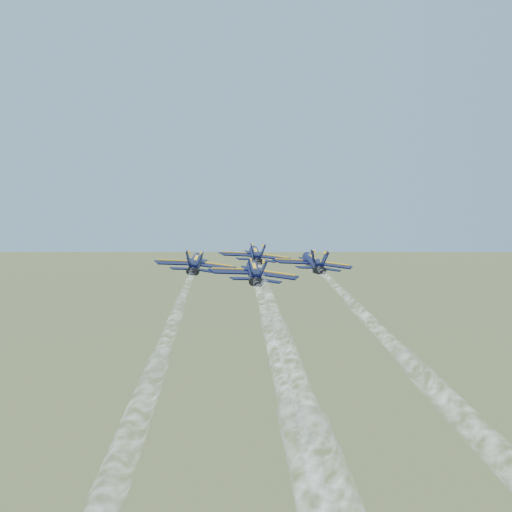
# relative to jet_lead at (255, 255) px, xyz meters

# --- Properties ---
(jet_lead) EXTENTS (14.53, 19.21, 4.13)m
(jet_lead) POSITION_rel_jet_lead_xyz_m (0.00, 0.00, 0.00)
(jet_lead) COLOR black
(jet_left) EXTENTS (14.53, 19.21, 4.13)m
(jet_left) POSITION_rel_jet_lead_xyz_m (-8.82, -13.96, 0.00)
(jet_left) COLOR black
(jet_right) EXTENTS (14.53, 19.21, 4.13)m
(jet_right) POSITION_rel_jet_lead_xyz_m (12.01, -9.65, 0.00)
(jet_right) COLOR black
(jet_slot) EXTENTS (14.53, 19.21, 4.13)m
(jet_slot) POSITION_rel_jet_lead_xyz_m (3.09, -22.79, 0.00)
(jet_slot) COLOR black
(smoke_trail_lead) EXTENTS (20.11, 95.46, 2.55)m
(smoke_trail_lead) POSITION_rel_jet_lead_xyz_m (13.47, -69.89, 0.04)
(smoke_trail_lead) COLOR white
(smoke_trail_left) EXTENTS (20.11, 95.46, 2.55)m
(smoke_trail_left) POSITION_rel_jet_lead_xyz_m (4.65, -83.85, 0.04)
(smoke_trail_left) COLOR white
(smoke_trail_right) EXTENTS (20.11, 95.46, 2.55)m
(smoke_trail_right) POSITION_rel_jet_lead_xyz_m (25.48, -79.54, 0.04)
(smoke_trail_right) COLOR white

